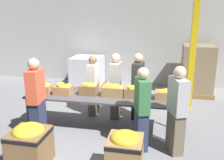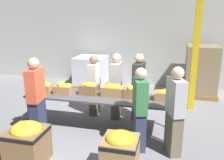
# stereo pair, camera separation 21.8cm
# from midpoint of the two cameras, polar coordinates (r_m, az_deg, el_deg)

# --- Properties ---
(ground_plane) EXTENTS (30.00, 30.00, 0.00)m
(ground_plane) POSITION_cam_midpoint_polar(r_m,az_deg,el_deg) (5.86, -3.80, -10.98)
(ground_plane) COLOR gray
(wall_back) EXTENTS (16.00, 0.08, 4.00)m
(wall_back) POSITION_cam_midpoint_polar(r_m,az_deg,el_deg) (8.97, 2.47, 11.75)
(wall_back) COLOR #B7B7B2
(wall_back) RESTS_ON ground_plane
(sorting_table) EXTENTS (3.30, 0.81, 0.78)m
(sorting_table) POSITION_cam_midpoint_polar(r_m,az_deg,el_deg) (5.57, -3.94, -4.18)
(sorting_table) COLOR #4C4C51
(sorting_table) RESTS_ON ground_plane
(banana_box_0) EXTENTS (0.44, 0.27, 0.26)m
(banana_box_0) POSITION_cam_midpoint_polar(r_m,az_deg,el_deg) (5.98, -16.79, -1.68)
(banana_box_0) COLOR tan
(banana_box_0) RESTS_ON sorting_table
(banana_box_1) EXTENTS (0.40, 0.31, 0.26)m
(banana_box_1) POSITION_cam_midpoint_polar(r_m,az_deg,el_deg) (5.78, -12.22, -2.03)
(banana_box_1) COLOR #A37A4C
(banana_box_1) RESTS_ON sorting_table
(banana_box_2) EXTENTS (0.39, 0.31, 0.28)m
(banana_box_2) POSITION_cam_midpoint_polar(r_m,az_deg,el_deg) (5.67, -6.42, -1.91)
(banana_box_2) COLOR olive
(banana_box_2) RESTS_ON sorting_table
(banana_box_3) EXTENTS (0.48, 0.34, 0.28)m
(banana_box_3) POSITION_cam_midpoint_polar(r_m,az_deg,el_deg) (5.53, -0.83, -2.29)
(banana_box_3) COLOR #A37A4C
(banana_box_3) RESTS_ON sorting_table
(banana_box_4) EXTENTS (0.48, 0.32, 0.27)m
(banana_box_4) POSITION_cam_midpoint_polar(r_m,az_deg,el_deg) (5.44, 4.29, -2.61)
(banana_box_4) COLOR olive
(banana_box_4) RESTS_ON sorting_table
(banana_box_5) EXTENTS (0.43, 0.28, 0.24)m
(banana_box_5) POSITION_cam_midpoint_polar(r_m,az_deg,el_deg) (5.42, 10.97, -3.22)
(banana_box_5) COLOR #A37A4C
(banana_box_5) RESTS_ON sorting_table
(volunteer_0) EXTENTS (0.22, 0.42, 1.54)m
(volunteer_0) POSITION_cam_midpoint_polar(r_m,az_deg,el_deg) (6.36, -5.31, -1.36)
(volunteer_0) COLOR #6B604C
(volunteer_0) RESTS_ON ground_plane
(volunteer_1) EXTENTS (0.38, 0.50, 1.69)m
(volunteer_1) POSITION_cam_midpoint_polar(r_m,az_deg,el_deg) (4.74, 13.33, -6.95)
(volunteer_1) COLOR #6B604C
(volunteer_1) RESTS_ON ground_plane
(volunteer_2) EXTENTS (0.23, 0.44, 1.63)m
(volunteer_2) POSITION_cam_midpoint_polar(r_m,az_deg,el_deg) (6.13, -0.18, -1.51)
(volunteer_2) COLOR #6B604C
(volunteer_2) RESTS_ON ground_plane
(volunteer_3) EXTENTS (0.27, 0.48, 1.72)m
(volunteer_3) POSITION_cam_midpoint_polar(r_m,az_deg,el_deg) (5.38, -17.97, -4.35)
(volunteer_3) COLOR #2D3856
(volunteer_3) RESTS_ON ground_plane
(volunteer_4) EXTENTS (0.27, 0.46, 1.64)m
(volunteer_4) POSITION_cam_midpoint_polar(r_m,az_deg,el_deg) (6.11, 4.86, -1.59)
(volunteer_4) COLOR black
(volunteer_4) RESTS_ON ground_plane
(volunteer_5) EXTENTS (0.34, 0.48, 1.63)m
(volunteer_5) POSITION_cam_midpoint_polar(r_m,az_deg,el_deg) (4.77, 5.50, -6.79)
(volunteer_5) COLOR #2D3856
(volunteer_5) RESTS_ON ground_plane
(donation_bin_0) EXTENTS (0.63, 0.63, 0.76)m
(donation_bin_0) POSITION_cam_midpoint_polar(r_m,az_deg,el_deg) (4.71, -19.63, -13.56)
(donation_bin_0) COLOR olive
(donation_bin_0) RESTS_ON ground_plane
(donation_bin_1) EXTENTS (0.56, 0.56, 0.79)m
(donation_bin_1) POSITION_cam_midpoint_polar(r_m,az_deg,el_deg) (4.16, 1.41, -16.46)
(donation_bin_1) COLOR #A37A4C
(donation_bin_1) RESTS_ON ground_plane
(support_pillar) EXTENTS (0.16, 0.16, 4.00)m
(support_pillar) POSITION_cam_midpoint_polar(r_m,az_deg,el_deg) (6.81, 17.39, 9.75)
(support_pillar) COLOR yellow
(support_pillar) RESTS_ON ground_plane
(pallet_stack_0) EXTENTS (1.11, 1.11, 1.06)m
(pallet_stack_0) POSITION_cam_midpoint_polar(r_m,az_deg,el_deg) (8.77, -6.38, 1.77)
(pallet_stack_0) COLOR olive
(pallet_stack_0) RESTS_ON ground_plane
(pallet_stack_1) EXTENTS (1.03, 1.03, 1.58)m
(pallet_stack_1) POSITION_cam_midpoint_polar(r_m,az_deg,el_deg) (8.29, 18.15, 2.08)
(pallet_stack_1) COLOR olive
(pallet_stack_1) RESTS_ON ground_plane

